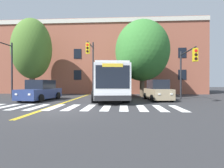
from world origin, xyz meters
name	(u,v)px	position (x,y,z in m)	size (l,w,h in m)	color
ground_plane	(60,111)	(0.00, 0.00, 0.00)	(120.00, 120.00, 0.00)	#303033
crosswalk	(80,107)	(0.80, 1.41, 0.00)	(12.89, 2.97, 0.01)	white
lane_line_yellow_inner	(90,94)	(-1.21, 15.41, 0.00)	(0.12, 36.00, 0.01)	gold
lane_line_yellow_outer	(91,94)	(-1.05, 15.41, 0.00)	(0.12, 36.00, 0.01)	gold
city_bus	(108,82)	(2.09, 7.66, 1.72)	(4.09, 11.30, 3.16)	white
car_navy_near_lane	(41,91)	(-3.91, 5.76, 0.84)	(2.51, 4.94, 1.85)	navy
car_tan_far_lane	(158,91)	(6.71, 6.46, 0.85)	(2.24, 4.13, 1.87)	tan
traffic_light_near_corner	(187,64)	(9.15, 6.08, 3.21)	(0.42, 4.08, 4.66)	#28282D
traffic_light_far_corner	(4,59)	(-7.90, 6.49, 3.85)	(0.35, 3.08, 5.73)	#28282D
traffic_light_overhead	(91,60)	(0.31, 8.03, 3.91)	(0.34, 2.96, 5.99)	#28282D
street_tree_curbside_large	(142,51)	(5.75, 10.51, 5.26)	(6.21, 6.77, 8.72)	brown
street_tree_curbside_small	(32,49)	(-7.65, 11.26, 5.78)	(6.71, 6.83, 9.51)	brown
building_facade	(83,59)	(-2.96, 18.62, 5.46)	(36.86, 7.07, 10.91)	#9E5642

